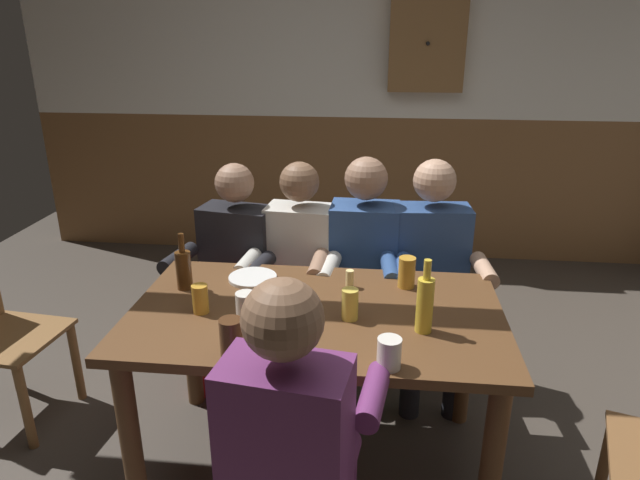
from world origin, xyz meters
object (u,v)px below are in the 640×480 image
(plate_0, at_px, (253,278))
(wall_dart_cabinet, at_px, (427,43))
(person_3, at_px, (431,269))
(pint_glass_0, at_px, (350,304))
(person_4, at_px, (294,438))
(table_candle, at_px, (350,279))
(person_2, at_px, (363,264))
(pint_glass_3, at_px, (389,353))
(bottle_1, at_px, (184,269))
(pint_glass_1, at_px, (407,272))
(pint_glass_2, at_px, (231,339))
(person_1, at_px, (297,267))
(bottle_0, at_px, (425,303))
(pint_glass_4, at_px, (246,311))
(person_0, at_px, (232,265))
(dining_table, at_px, (316,336))
(pint_glass_5, at_px, (200,299))

(plate_0, bearing_deg, wall_dart_cabinet, 68.35)
(person_3, distance_m, pint_glass_0, 0.83)
(person_4, relative_size, table_candle, 15.42)
(person_2, bearing_deg, pint_glass_3, 98.38)
(person_2, bearing_deg, pint_glass_0, 89.60)
(person_4, relative_size, bottle_1, 4.86)
(person_4, relative_size, pint_glass_1, 8.94)
(person_2, relative_size, pint_glass_3, 11.38)
(person_3, xyz_separation_m, bottle_1, (-1.11, -0.52, 0.18))
(person_2, height_order, pint_glass_3, person_2)
(table_candle, relative_size, pint_glass_2, 0.55)
(person_1, distance_m, person_2, 0.35)
(person_4, bearing_deg, person_1, 106.02)
(person_1, distance_m, pint_glass_1, 0.70)
(person_1, bearing_deg, pint_glass_0, 119.56)
(person_1, distance_m, bottle_0, 1.01)
(pint_glass_3, height_order, pint_glass_4, pint_glass_4)
(pint_glass_0, distance_m, pint_glass_3, 0.36)
(person_0, height_order, pint_glass_3, person_0)
(bottle_0, bearing_deg, pint_glass_4, -175.50)
(dining_table, distance_m, person_2, 0.70)
(person_4, distance_m, pint_glass_1, 1.01)
(plate_0, bearing_deg, pint_glass_4, -80.14)
(table_candle, distance_m, pint_glass_4, 0.55)
(plate_0, relative_size, pint_glass_1, 1.59)
(person_1, distance_m, table_candle, 0.54)
(plate_0, bearing_deg, pint_glass_3, -46.57)
(pint_glass_1, xyz_separation_m, pint_glass_5, (-0.83, -0.33, -0.01))
(person_3, distance_m, wall_dart_cabinet, 2.08)
(plate_0, bearing_deg, person_1, 70.11)
(person_4, xyz_separation_m, pint_glass_4, (-0.25, 0.50, 0.15))
(wall_dart_cabinet, bearing_deg, table_candle, -100.85)
(person_0, height_order, table_candle, person_0)
(pint_glass_2, xyz_separation_m, pint_glass_5, (-0.21, 0.31, -0.01))
(person_0, height_order, person_4, person_4)
(pint_glass_0, height_order, pint_glass_5, pint_glass_0)
(person_3, relative_size, bottle_0, 4.24)
(pint_glass_0, distance_m, wall_dart_cabinet, 2.71)
(pint_glass_1, xyz_separation_m, wall_dart_cabinet, (0.18, 2.20, 0.90))
(dining_table, height_order, wall_dart_cabinet, wall_dart_cabinet)
(bottle_1, bearing_deg, pint_glass_4, -42.13)
(pint_glass_2, relative_size, pint_glass_3, 1.34)
(wall_dart_cabinet, bearing_deg, pint_glass_3, -95.23)
(person_1, relative_size, pint_glass_3, 11.07)
(person_4, bearing_deg, plate_0, 117.43)
(dining_table, bearing_deg, bottle_0, -15.94)
(pint_glass_4, bearing_deg, wall_dart_cabinet, 73.22)
(person_0, bearing_deg, person_2, -168.25)
(table_candle, relative_size, pint_glass_0, 0.63)
(wall_dart_cabinet, bearing_deg, plate_0, -111.65)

